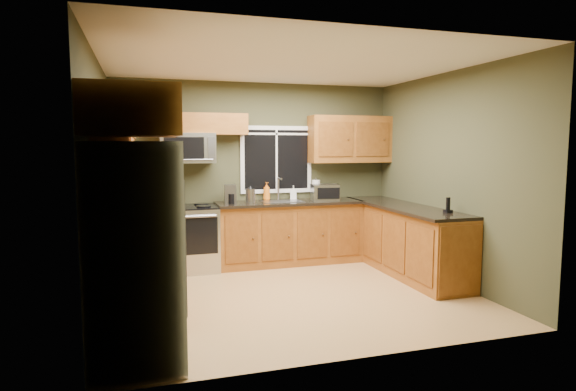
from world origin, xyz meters
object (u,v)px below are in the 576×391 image
range (190,238)px  kettle (250,195)px  microwave (187,148)px  toaster_oven (325,192)px  cordless_phone (448,208)px  coffee_maker (230,195)px  soap_bottle_b (293,192)px  soap_bottle_a (267,191)px  paper_towel_roll (316,189)px  refrigerator (136,253)px

range → kettle: (0.87, -0.00, 0.59)m
microwave → toaster_oven: (2.00, -0.20, -0.67)m
range → cordless_phone: (2.98, -1.73, 0.53)m
range → kettle: bearing=-0.1°
toaster_oven → kettle: 1.13m
coffee_maker → cordless_phone: bearing=-35.9°
soap_bottle_b → kettle: bearing=-162.3°
coffee_maker → soap_bottle_a: bearing=20.7°
soap_bottle_b → cordless_phone: bearing=-54.9°
toaster_oven → soap_bottle_a: bearing=160.7°
microwave → toaster_oven: size_ratio=1.76×
range → paper_towel_roll: paper_towel_roll is taller
refrigerator → soap_bottle_b: refrigerator is taller
soap_bottle_b → toaster_oven: bearing=-36.3°
kettle → coffee_maker: bearing=179.6°
cordless_phone → kettle: bearing=140.6°
soap_bottle_a → paper_towel_roll: bearing=-1.0°
cordless_phone → toaster_oven: bearing=120.3°
toaster_oven → paper_towel_roll: size_ratio=1.33×
kettle → cordless_phone: (2.11, -1.73, -0.06)m
soap_bottle_a → refrigerator: bearing=-121.8°
refrigerator → kettle: 3.18m
coffee_maker → refrigerator: bearing=-114.6°
kettle → cordless_phone: kettle is taller
range → cordless_phone: cordless_phone is taller
range → toaster_oven: 2.09m
microwave → soap_bottle_b: bearing=3.4°
toaster_oven → coffee_maker: size_ratio=1.60×
paper_towel_roll → soap_bottle_b: size_ratio=1.52×
range → coffee_maker: (0.58, 0.00, 0.60)m
refrigerator → range: 2.89m
toaster_oven → soap_bottle_a: size_ratio=1.57×
range → paper_towel_roll: bearing=6.1°
soap_bottle_a → kettle: bearing=-143.0°
cordless_phone → paper_towel_roll: bearing=117.6°
soap_bottle_a → coffee_maker: bearing=-159.3°
refrigerator → cordless_phone: 3.81m
soap_bottle_b → cordless_phone: size_ratio=1.12×
paper_towel_roll → coffee_maker: bearing=-171.3°
microwave → toaster_oven: bearing=-5.8°
range → cordless_phone: 3.48m
kettle → paper_towel_roll: size_ratio=0.77×
cordless_phone → coffee_maker: bearing=144.1°
kettle → soap_bottle_a: 0.38m
soap_bottle_b → soap_bottle_a: bearing=-179.1°
paper_towel_roll → soap_bottle_b: paper_towel_roll is taller
coffee_maker → kettle: coffee_maker is taller
kettle → cordless_phone: 2.73m
coffee_maker → soap_bottle_a: (0.59, 0.22, 0.01)m
range → kettle: size_ratio=3.78×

